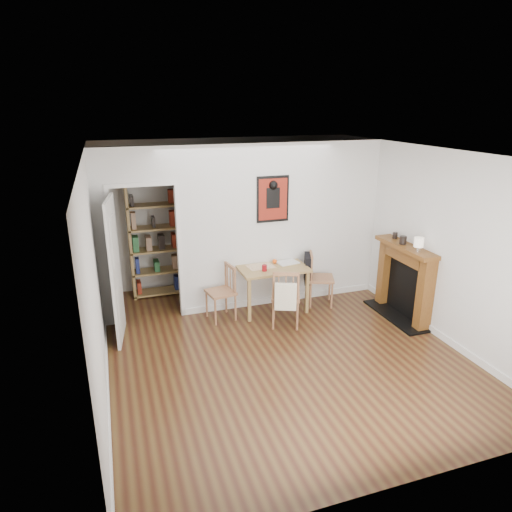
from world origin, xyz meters
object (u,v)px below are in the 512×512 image
object	(u,v)px
red_glass	(264,268)
ceramic_jar_a	(403,240)
ceramic_jar_b	(395,235)
orange_fruit	(275,261)
chair_right	(320,278)
mantel_lamp	(419,243)
dining_table	(273,272)
chair_left	(221,293)
chair_front	(286,296)
notebook	(287,262)
fireplace	(405,279)
bookshelf	(155,239)

from	to	relation	value
red_glass	ceramic_jar_a	bearing A→B (deg)	-18.82
red_glass	ceramic_jar_a	xyz separation A→B (m)	(1.95, -0.67, 0.45)
red_glass	ceramic_jar_b	distance (m)	2.10
ceramic_jar_b	orange_fruit	bearing A→B (deg)	159.82
chair_right	mantel_lamp	world-z (taller)	mantel_lamp
dining_table	ceramic_jar_a	xyz separation A→B (m)	(1.77, -0.79, 0.58)
orange_fruit	ceramic_jar_a	distance (m)	1.98
chair_left	dining_table	bearing A→B (deg)	4.14
chair_right	dining_table	bearing A→B (deg)	177.17
chair_front	mantel_lamp	bearing A→B (deg)	-19.44
chair_right	notebook	distance (m)	0.60
chair_front	fireplace	world-z (taller)	fireplace
bookshelf	fireplace	bearing A→B (deg)	-30.70
chair_left	chair_right	distance (m)	1.67
chair_front	fireplace	xyz separation A→B (m)	(1.84, -0.29, 0.16)
mantel_lamp	orange_fruit	bearing A→B (deg)	141.35
chair_right	chair_front	xyz separation A→B (m)	(-0.81, -0.52, 0.00)
bookshelf	notebook	size ratio (longest dim) A/B	6.04
dining_table	chair_left	distance (m)	0.89
chair_left	ceramic_jar_b	size ratio (longest dim) A/B	9.01
red_glass	fireplace	bearing A→B (deg)	-19.65
dining_table	mantel_lamp	xyz separation A→B (m)	(1.75, -1.18, 0.65)
orange_fruit	chair_left	bearing A→B (deg)	-167.63
dining_table	notebook	bearing A→B (deg)	19.47
chair_right	ceramic_jar_b	bearing A→B (deg)	-23.91
chair_front	red_glass	distance (m)	0.57
fireplace	ceramic_jar_a	world-z (taller)	ceramic_jar_a
dining_table	mantel_lamp	world-z (taller)	mantel_lamp
chair_right	fireplace	distance (m)	1.32
dining_table	fireplace	xyz separation A→B (m)	(1.84, -0.85, -0.02)
orange_fruit	bookshelf	bearing A→B (deg)	148.28
red_glass	mantel_lamp	size ratio (longest dim) A/B	0.46
notebook	orange_fruit	bearing A→B (deg)	167.87
chair_front	ceramic_jar_a	bearing A→B (deg)	-7.43
chair_right	ceramic_jar_b	size ratio (longest dim) A/B	9.23
ceramic_jar_a	ceramic_jar_b	xyz separation A→B (m)	(0.07, 0.30, -0.01)
bookshelf	fireplace	distance (m)	4.08
chair_left	red_glass	distance (m)	0.76
fireplace	ceramic_jar_a	bearing A→B (deg)	140.05
chair_front	bookshelf	world-z (taller)	bookshelf
bookshelf	ceramic_jar_a	bearing A→B (deg)	-30.50
chair_left	chair_right	size ratio (longest dim) A/B	0.98
orange_fruit	red_glass	bearing A→B (deg)	-134.49
dining_table	fireplace	world-z (taller)	fireplace
chair_left	mantel_lamp	world-z (taller)	mantel_lamp
dining_table	bookshelf	world-z (taller)	bookshelf
chair_left	notebook	xyz separation A→B (m)	(1.15, 0.16, 0.31)
notebook	fireplace	bearing A→B (deg)	-31.63
mantel_lamp	ceramic_jar_a	world-z (taller)	mantel_lamp
chair_front	fireplace	bearing A→B (deg)	-8.86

